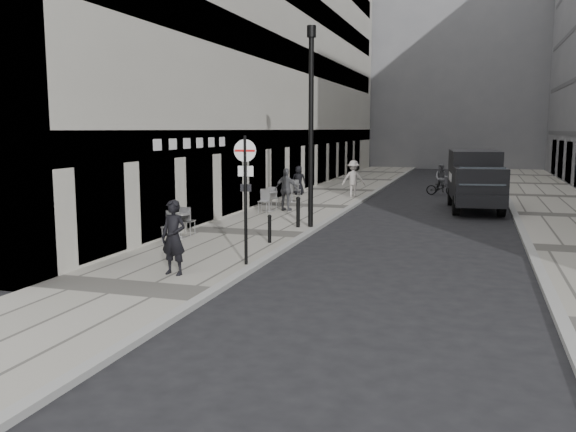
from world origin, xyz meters
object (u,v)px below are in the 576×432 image
object	(u,v)px
lamppost	(311,117)
sign_post	(245,183)
walking_man	(174,237)
panel_van	(475,177)
cyclist	(441,183)

from	to	relation	value
lamppost	sign_post	bearing A→B (deg)	-90.00
walking_man	lamppost	xyz separation A→B (m)	(1.24, 7.94, 2.97)
walking_man	panel_van	bearing A→B (deg)	73.89
walking_man	lamppost	distance (m)	8.57
walking_man	cyclist	bearing A→B (deg)	84.36
lamppost	panel_van	xyz separation A→B (m)	(5.56, 7.46, -2.52)
walking_man	sign_post	size ratio (longest dim) A/B	0.55
lamppost	cyclist	world-z (taller)	lamppost
lamppost	panel_van	distance (m)	9.64
sign_post	panel_van	xyz separation A→B (m)	(5.56, 13.86, -0.76)
cyclist	panel_van	bearing A→B (deg)	-68.17
cyclist	lamppost	bearing A→B (deg)	-100.77
panel_van	cyclist	world-z (taller)	panel_van
walking_man	cyclist	xyz separation A→B (m)	(5.05, 21.26, -0.35)
panel_van	cyclist	size ratio (longest dim) A/B	3.35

